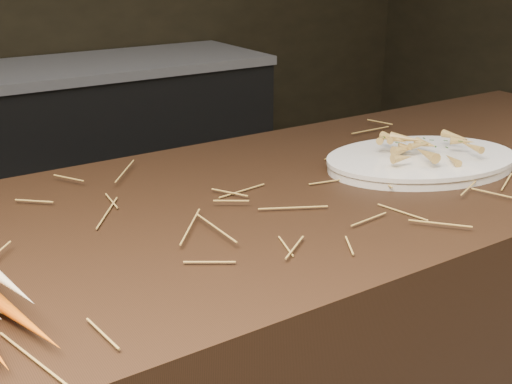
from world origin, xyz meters
TOP-DOWN VIEW (x-y plane):
  - back_counter at (0.30, 2.18)m, footprint 1.82×0.62m
  - straw_bedding at (0.00, 0.30)m, footprint 1.40×0.60m
  - serving_platter at (0.45, 0.26)m, footprint 0.45×0.36m
  - roasted_veg_heap at (0.45, 0.26)m, footprint 0.22×0.19m
  - serving_fork at (0.58, 0.21)m, footprint 0.10×0.13m

SIDE VIEW (x-z plane):
  - back_counter at x=0.30m, z-range 0.00..0.84m
  - straw_bedding at x=0.00m, z-range 0.90..0.92m
  - serving_platter at x=0.45m, z-range 0.90..0.92m
  - serving_fork at x=0.58m, z-range 0.92..0.92m
  - roasted_veg_heap at x=0.45m, z-range 0.92..0.96m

